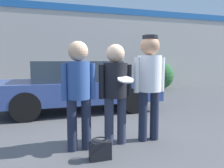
# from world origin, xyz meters

# --- Properties ---
(ground_plane) EXTENTS (56.00, 56.00, 0.00)m
(ground_plane) POSITION_xyz_m (0.00, 0.00, 0.00)
(ground_plane) COLOR #4C4C4F
(storefront_building) EXTENTS (24.00, 0.22, 3.88)m
(storefront_building) POSITION_xyz_m (0.00, 6.63, 1.97)
(storefront_building) COLOR beige
(storefront_building) RESTS_ON ground
(person_left) EXTENTS (0.51, 0.34, 1.67)m
(person_left) POSITION_xyz_m (-0.41, -0.29, 0.99)
(person_left) COLOR #1E2338
(person_left) RESTS_ON ground
(person_middle_with_frisbee) EXTENTS (0.56, 0.58, 1.64)m
(person_middle_with_frisbee) POSITION_xyz_m (0.20, -0.24, 0.98)
(person_middle_with_frisbee) COLOR #2D3347
(person_middle_with_frisbee) RESTS_ON ground
(person_right) EXTENTS (0.57, 0.40, 1.80)m
(person_right) POSITION_xyz_m (0.80, -0.24, 1.10)
(person_right) COLOR #1E2338
(person_right) RESTS_ON ground
(parked_car_near) EXTENTS (4.30, 1.84, 1.36)m
(parked_car_near) POSITION_xyz_m (-0.00, 2.45, 0.70)
(parked_car_near) COLOR #334784
(parked_car_near) RESTS_ON ground
(shrub) EXTENTS (1.31, 1.31, 1.31)m
(shrub) POSITION_xyz_m (4.52, 5.79, 0.65)
(shrub) COLOR #285B2D
(shrub) RESTS_ON ground
(handbag) EXTENTS (0.30, 0.23, 0.29)m
(handbag) POSITION_xyz_m (-0.19, -0.72, 0.14)
(handbag) COLOR black
(handbag) RESTS_ON ground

